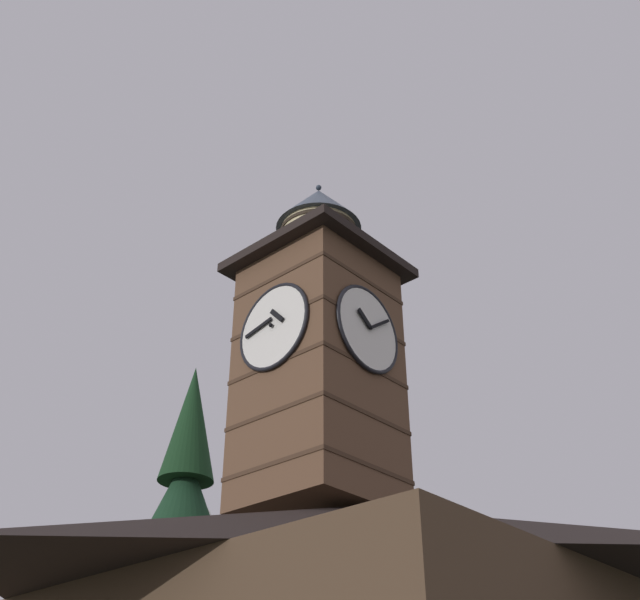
# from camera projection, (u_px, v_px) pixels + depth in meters

# --- Properties ---
(clock_tower) EXTENTS (3.75, 3.75, 9.40)m
(clock_tower) POSITION_uv_depth(u_px,v_px,m) (319.00, 349.00, 19.59)
(clock_tower) COLOR brown
(clock_tower) RESTS_ON building_main
(moon) EXTENTS (1.70, 1.70, 1.70)m
(moon) POSITION_uv_depth(u_px,v_px,m) (198.00, 518.00, 50.99)
(moon) COLOR silver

